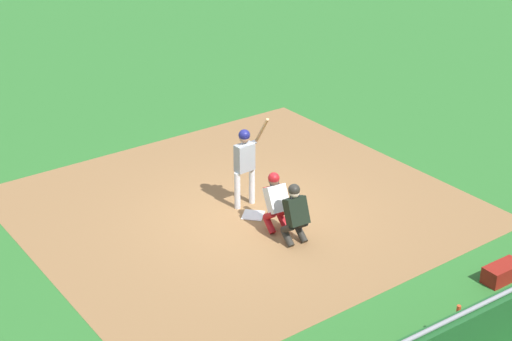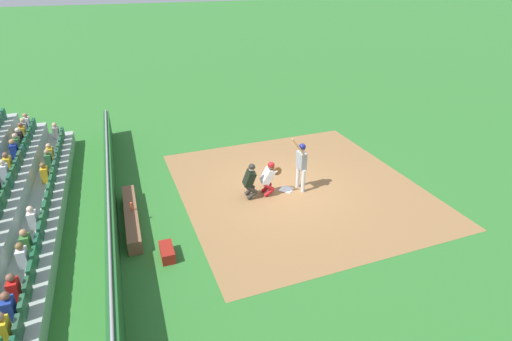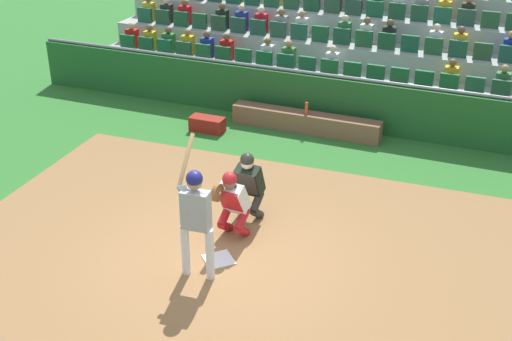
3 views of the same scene
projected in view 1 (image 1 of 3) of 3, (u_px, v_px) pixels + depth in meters
name	position (u px, v px, depth m)	size (l,w,h in m)	color
ground_plane	(253.00, 216.00, 16.37)	(160.00, 160.00, 0.00)	#2E732C
infield_dirt_patch	(240.00, 206.00, 16.75)	(8.98, 8.36, 0.01)	olive
home_plate_marker	(253.00, 215.00, 16.37)	(0.44, 0.44, 0.02)	white
batter_at_plate	(245.00, 159.00, 16.31)	(0.57, 0.64, 2.15)	silver
catcher_crouching	(276.00, 198.00, 15.58)	(0.49, 0.71, 1.27)	#B3191F
home_plate_umpire	(295.00, 212.00, 15.07)	(0.48, 0.48, 1.30)	#2B2923
dugout_wall	(472.00, 340.00, 11.66)	(15.37, 0.24, 1.23)	#1E5825
dugout_bench	(459.00, 332.00, 12.43)	(3.42, 0.40, 0.44)	brown
water_bottle_on_bench	(458.00, 313.00, 12.30)	(0.07, 0.07, 0.27)	#DF4C24
equipment_duffel_bag	(502.00, 272.00, 14.11)	(0.78, 0.36, 0.32)	maroon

